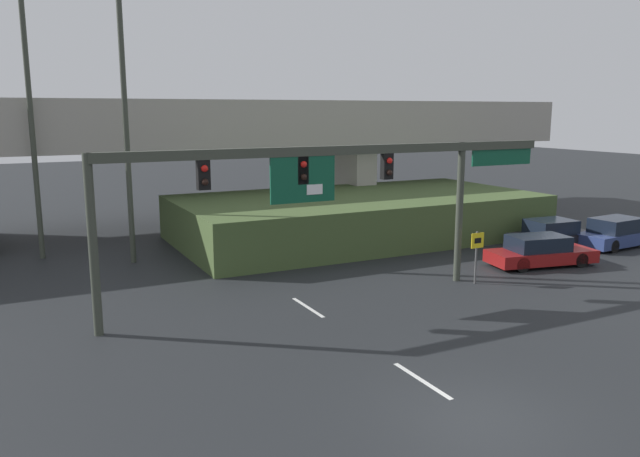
# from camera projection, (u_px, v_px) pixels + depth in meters

# --- Properties ---
(ground_plane) EXTENTS (160.00, 160.00, 0.00)m
(ground_plane) POSITION_uv_depth(u_px,v_px,m) (478.00, 416.00, 13.98)
(ground_plane) COLOR black
(lane_markings) EXTENTS (0.14, 22.47, 0.01)m
(lane_markings) POSITION_uv_depth(u_px,v_px,m) (271.00, 284.00, 24.65)
(lane_markings) COLOR silver
(lane_markings) RESTS_ON ground
(signal_gantry) EXTENTS (17.53, 0.44, 5.55)m
(signal_gantry) POSITION_uv_depth(u_px,v_px,m) (335.00, 174.00, 21.81)
(signal_gantry) COLOR #383D33
(signal_gantry) RESTS_ON ground
(speed_limit_sign) EXTENTS (0.60, 0.11, 2.10)m
(speed_limit_sign) POSITION_uv_depth(u_px,v_px,m) (477.00, 250.00, 24.43)
(speed_limit_sign) COLOR #4C4C4C
(speed_limit_sign) RESTS_ON ground
(highway_light_pole_near) EXTENTS (0.70, 0.36, 17.36)m
(highway_light_pole_near) POSITION_uv_depth(u_px,v_px,m) (26.00, 57.00, 27.26)
(highway_light_pole_near) COLOR #383D33
(highway_light_pole_near) RESTS_ON ground
(highway_light_pole_far) EXTENTS (0.70, 0.36, 14.03)m
(highway_light_pole_far) POSITION_uv_depth(u_px,v_px,m) (124.00, 95.00, 26.79)
(highway_light_pole_far) COLOR #383D33
(highway_light_pole_far) RESTS_ON ground
(overpass_bridge) EXTENTS (49.12, 8.01, 7.31)m
(overpass_bridge) POSITION_uv_depth(u_px,v_px,m) (181.00, 138.00, 35.27)
(overpass_bridge) COLOR #A39E93
(overpass_bridge) RESTS_ON ground
(grass_embankment) EXTENTS (19.07, 9.69, 2.28)m
(grass_embankment) POSITION_uv_depth(u_px,v_px,m) (358.00, 216.00, 33.59)
(grass_embankment) COLOR #42562D
(grass_embankment) RESTS_ON ground
(parked_sedan_near_right) EXTENTS (5.00, 2.60, 1.35)m
(parked_sedan_near_right) POSITION_uv_depth(u_px,v_px,m) (540.00, 252.00, 27.47)
(parked_sedan_near_right) COLOR maroon
(parked_sedan_near_right) RESTS_ON ground
(parked_sedan_mid_right) EXTENTS (4.37, 2.22, 1.41)m
(parked_sedan_mid_right) POSITION_uv_depth(u_px,v_px,m) (552.00, 235.00, 31.14)
(parked_sedan_mid_right) COLOR black
(parked_sedan_mid_right) RESTS_ON ground
(parked_sedan_far_right) EXTENTS (4.80, 2.14, 1.48)m
(parked_sedan_far_right) POSITION_uv_depth(u_px,v_px,m) (617.00, 233.00, 31.29)
(parked_sedan_far_right) COLOR navy
(parked_sedan_far_right) RESTS_ON ground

